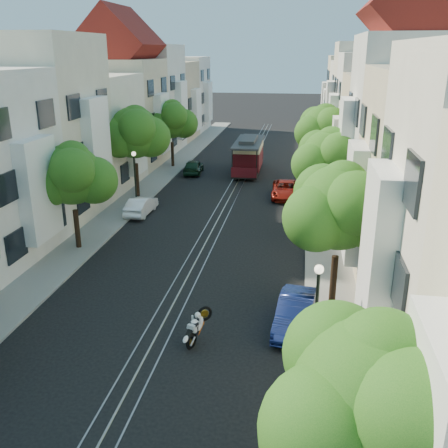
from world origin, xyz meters
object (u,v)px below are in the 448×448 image
at_px(cable_car, 248,154).
at_px(parked_car_w_far, 193,167).
at_px(tree_e_c, 330,159).
at_px(lamp_east, 317,303).
at_px(parked_car_e_far, 286,190).
at_px(parked_car_w_mid, 141,206).
at_px(tree_w_b, 72,176).
at_px(sportbike_rider, 196,326).
at_px(tree_e_b, 341,209).
at_px(tree_w_d, 172,121).
at_px(tree_e_a, 376,404).
at_px(tree_e_d, 324,129).
at_px(lamp_west, 135,171).
at_px(tree_w_c, 135,134).
at_px(parked_car_e_mid, 295,313).

relative_size(cable_car, parked_car_w_far, 2.02).
relative_size(tree_e_c, lamp_east, 1.57).
bearing_deg(parked_car_e_far, parked_car_w_mid, -151.14).
xyz_separation_m(tree_w_b, cable_car, (7.64, 20.97, -2.60)).
bearing_deg(parked_car_w_far, sportbike_rider, 99.02).
xyz_separation_m(lamp_east, parked_car_w_far, (-10.86, 29.59, -2.18)).
distance_m(tree_e_b, lamp_east, 5.41).
bearing_deg(tree_e_b, tree_w_d, 118.07).
xyz_separation_m(tree_e_a, tree_e_d, (0.00, 34.00, 0.47)).
height_order(lamp_east, sportbike_rider, lamp_east).
bearing_deg(tree_e_b, cable_car, 104.59).
relative_size(lamp_west, cable_car, 0.53).
bearing_deg(tree_w_c, tree_e_a, -62.78).
distance_m(tree_e_b, tree_e_c, 11.00).
bearing_deg(parked_car_w_far, tree_e_d, 163.97).
xyz_separation_m(tree_e_c, tree_w_b, (-14.40, -6.00, -0.20)).
xyz_separation_m(cable_car, parked_car_e_mid, (5.10, -27.85, -1.11)).
bearing_deg(lamp_east, tree_e_a, -82.21).
relative_size(tree_e_d, sportbike_rider, 4.29).
xyz_separation_m(tree_e_b, tree_e_d, (0.00, 22.00, 0.13)).
xyz_separation_m(tree_e_c, tree_w_c, (-14.40, 5.00, 0.47)).
bearing_deg(lamp_west, tree_w_b, -95.97).
bearing_deg(tree_e_c, cable_car, 114.31).
distance_m(cable_car, parked_car_e_far, 9.09).
relative_size(sportbike_rider, parked_car_e_mid, 0.38).
height_order(tree_e_c, tree_w_c, tree_w_c).
distance_m(tree_e_b, tree_e_d, 22.00).
relative_size(tree_w_b, lamp_east, 1.51).
bearing_deg(cable_car, tree_w_d, 171.66).
bearing_deg(tree_w_b, sportbike_rider, -44.32).
height_order(tree_w_d, sportbike_rider, tree_w_d).
height_order(tree_e_a, parked_car_e_far, tree_e_a).
bearing_deg(cable_car, parked_car_e_far, -65.01).
height_order(tree_e_b, parked_car_w_mid, tree_e_b).
height_order(lamp_east, cable_car, lamp_east).
relative_size(tree_e_a, tree_e_c, 0.96).
bearing_deg(tree_w_b, parked_car_w_mid, 77.51).
bearing_deg(cable_car, tree_e_d, -31.02).
bearing_deg(tree_e_b, lamp_east, -100.93).
height_order(tree_e_c, cable_car, tree_e_c).
height_order(tree_e_a, parked_car_e_mid, tree_e_a).
xyz_separation_m(tree_e_b, lamp_west, (-13.56, 13.02, -1.89)).
bearing_deg(tree_e_a, tree_w_d, 110.27).
distance_m(tree_e_c, sportbike_rider, 16.14).
xyz_separation_m(tree_w_b, sportbike_rider, (8.88, -8.67, -3.65)).
distance_m(lamp_west, sportbike_rider, 18.65).
height_order(tree_e_a, tree_e_c, tree_e_c).
xyz_separation_m(lamp_east, parked_car_e_mid, (-0.70, 3.09, -2.16)).
xyz_separation_m(tree_w_c, lamp_east, (13.44, -20.98, -2.22)).
bearing_deg(tree_w_c, tree_e_d, 22.62).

